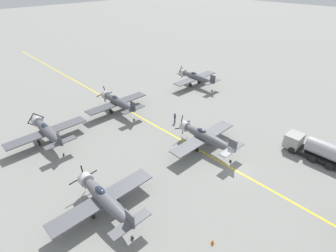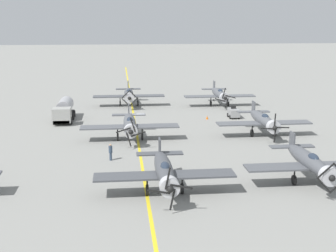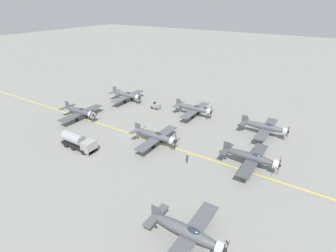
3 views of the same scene
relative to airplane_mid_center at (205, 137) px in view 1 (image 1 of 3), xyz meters
name	(u,v)px [view 1 (image 1 of 3)]	position (x,y,z in m)	size (l,w,h in m)	color
ground_plane	(230,168)	(-0.94, -5.24, -2.01)	(400.00, 400.00, 0.00)	gray
taxiway_stripe	(230,168)	(-0.94, -5.24, -2.01)	(0.30, 160.00, 0.01)	yellow
airplane_mid_center	(205,137)	(0.00, 0.00, 0.00)	(12.00, 9.98, 3.75)	#53555A
airplane_far_left	(47,131)	(-15.80, 17.26, 0.00)	(12.00, 9.98, 3.65)	#4F5156
airplane_far_center	(118,102)	(-2.47, 18.34, 0.00)	(12.00, 9.98, 3.78)	#45484D
airplane_mid_left	(105,199)	(-16.92, -0.23, 0.00)	(12.00, 9.98, 3.80)	#55585D
airplane_far_right	(196,77)	(17.47, 16.83, 0.00)	(12.00, 9.98, 3.65)	#4F5257
fuel_tanker	(315,148)	(9.24, -11.85, -0.50)	(2.68, 8.00, 2.98)	black
ground_crew_walking	(175,117)	(2.25, 8.43, -1.03)	(0.39, 0.39, 1.80)	#334256
traffic_cone	(213,242)	(-11.67, -10.55, -1.74)	(0.36, 0.36, 0.55)	orange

